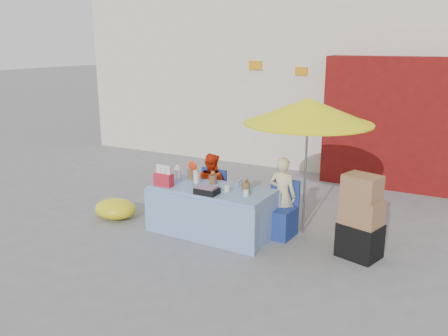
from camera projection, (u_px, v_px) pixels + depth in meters
The scene contains 10 objects.
ground at pixel (202, 242), 7.03m from camera, with size 80.00×80.00×0.00m, color slate.
backdrop at pixel (363, 32), 12.41m from camera, with size 14.00×8.00×7.80m.
market_table at pixel (211, 210), 7.28m from camera, with size 1.94×0.96×1.15m.
chair_left at pixel (207, 206), 7.78m from camera, with size 0.52×0.51×0.85m.
chair_right at pixel (278, 219), 7.21m from camera, with size 0.52×0.51×0.85m.
vendor_orange at pixel (211, 186), 7.81m from camera, with size 0.55×0.43×1.12m, color red.
vendor_beige at pixel (282, 195), 7.24m from camera, with size 0.44×0.29×1.21m, color beige.
umbrella at pixel (308, 111), 6.90m from camera, with size 1.90×1.90×2.09m.
box_stack at pixel (361, 220), 6.41m from camera, with size 0.63×0.57×1.17m.
tarp_bundle at pixel (115, 209), 7.94m from camera, with size 0.74×0.59×0.33m, color yellow.
Camera 1 is at (3.34, -5.60, 2.88)m, focal length 38.00 mm.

